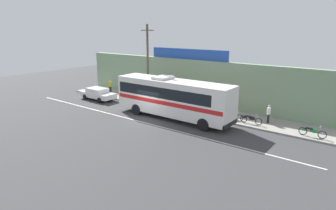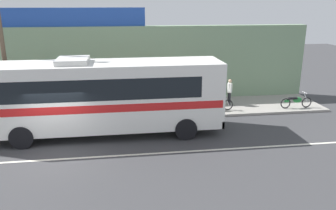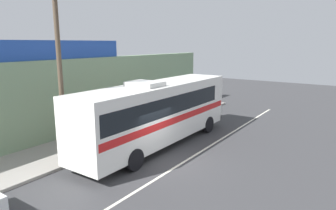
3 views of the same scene
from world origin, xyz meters
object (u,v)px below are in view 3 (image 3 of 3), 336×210
object	(u,v)px
utility_pole	(60,73)
motorcycle_red	(181,110)
motorcycle_purple	(211,101)
pedestrian_by_curb	(75,127)
intercity_bus	(157,110)
motorcycle_black	(169,114)
pedestrian_far_left	(178,100)

from	to	relation	value
utility_pole	motorcycle_red	bearing A→B (deg)	2.14
motorcycle_purple	pedestrian_by_curb	xyz separation A→B (m)	(-13.95, 1.57, 0.53)
motorcycle_purple	pedestrian_by_curb	size ratio (longest dim) A/B	1.19
pedestrian_by_curb	motorcycle_red	bearing A→B (deg)	-8.71
utility_pole	intercity_bus	bearing A→B (deg)	-23.83
utility_pole	pedestrian_by_curb	bearing A→B (deg)	41.72
motorcycle_black	motorcycle_purple	distance (m)	6.53
motorcycle_purple	motorcycle_black	bearing A→B (deg)	178.41
utility_pole	motorcycle_purple	size ratio (longest dim) A/B	4.23
motorcycle_purple	pedestrian_by_curb	world-z (taller)	pedestrian_by_curb
intercity_bus	pedestrian_far_left	world-z (taller)	intercity_bus
motorcycle_red	motorcycle_black	xyz separation A→B (m)	(-1.70, 0.01, 0.00)
utility_pole	pedestrian_far_left	world-z (taller)	utility_pole
motorcycle_black	motorcycle_red	bearing A→B (deg)	-0.44
intercity_bus	motorcycle_black	world-z (taller)	intercity_bus
motorcycle_purple	pedestrian_far_left	world-z (taller)	pedestrian_far_left
motorcycle_red	utility_pole	bearing A→B (deg)	-177.86
utility_pole	pedestrian_by_curb	size ratio (longest dim) A/B	5.02
motorcycle_black	pedestrian_far_left	distance (m)	3.05
utility_pole	motorcycle_black	size ratio (longest dim) A/B	4.31
intercity_bus	motorcycle_purple	world-z (taller)	intercity_bus
pedestrian_by_curb	motorcycle_purple	bearing A→B (deg)	-6.40
pedestrian_by_curb	pedestrian_far_left	bearing A→B (deg)	-1.78
utility_pole	pedestrian_by_curb	world-z (taller)	utility_pole
motorcycle_purple	intercity_bus	bearing A→B (deg)	-168.50
pedestrian_far_left	pedestrian_by_curb	bearing A→B (deg)	178.22
intercity_bus	motorcycle_purple	bearing A→B (deg)	11.50
motorcycle_purple	pedestrian_far_left	distance (m)	3.94
motorcycle_black	motorcycle_purple	bearing A→B (deg)	-1.59
pedestrian_far_left	motorcycle_red	bearing A→B (deg)	-136.10
intercity_bus	motorcycle_black	bearing A→B (deg)	27.35
motorcycle_red	motorcycle_black	distance (m)	1.70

